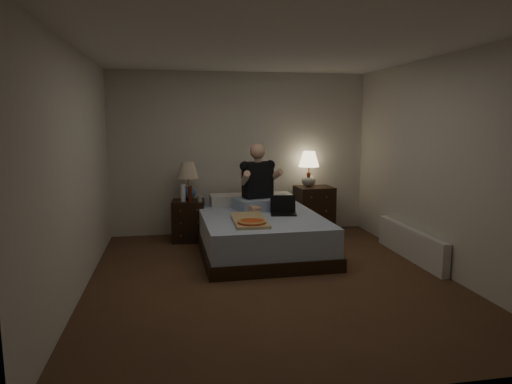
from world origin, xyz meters
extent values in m
cube|color=brown|center=(0.00, 0.00, 0.00)|extent=(4.00, 4.50, 0.00)
cube|color=white|center=(0.00, 0.00, 2.50)|extent=(4.00, 4.50, 0.00)
cube|color=beige|center=(0.00, 2.25, 1.25)|extent=(4.00, 0.00, 2.50)
cube|color=beige|center=(0.00, -2.25, 1.25)|extent=(4.00, 0.00, 2.50)
cube|color=beige|center=(-2.00, 0.00, 1.25)|extent=(0.00, 4.50, 2.50)
cube|color=beige|center=(2.00, 0.00, 1.25)|extent=(0.00, 4.50, 2.50)
cube|color=#5576AB|center=(0.09, 1.06, 0.26)|extent=(1.59, 2.09, 0.52)
cube|color=black|center=(-0.84, 1.83, 0.30)|extent=(0.50, 0.46, 0.60)
cube|color=black|center=(1.14, 2.05, 0.36)|extent=(0.59, 0.54, 0.73)
cylinder|color=white|center=(-0.91, 1.77, 0.73)|extent=(0.07, 0.07, 0.25)
cylinder|color=beige|center=(-0.68, 1.67, 0.65)|extent=(0.07, 0.07, 0.10)
cylinder|color=#54170C|center=(-0.81, 1.72, 0.72)|extent=(0.06, 0.06, 0.23)
cylinder|color=#5B200D|center=(1.04, 2.00, 0.84)|extent=(0.06, 0.06, 0.23)
cube|color=silver|center=(1.93, 0.42, 0.20)|extent=(0.10, 1.60, 0.40)
camera|label=1|loc=(-1.04, -4.81, 1.76)|focal=32.00mm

